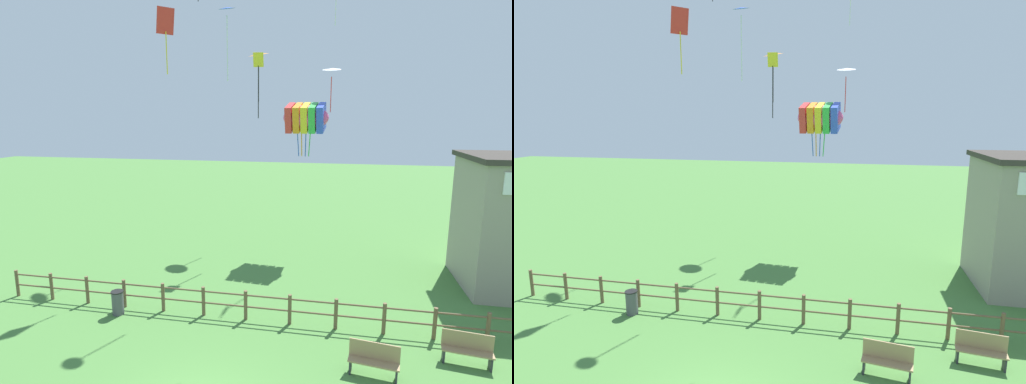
% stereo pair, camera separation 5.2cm
% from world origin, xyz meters
% --- Properties ---
extents(wooden_fence, '(20.90, 0.14, 1.20)m').
position_xyz_m(wooden_fence, '(0.00, 5.72, 0.67)').
color(wooden_fence, brown).
rests_on(wooden_fence, ground_plane).
extents(park_bench_near_fence, '(1.56, 0.62, 1.04)m').
position_xyz_m(park_bench_near_fence, '(4.63, 3.18, 0.54)').
color(park_bench_near_fence, '#9E7F56').
rests_on(park_bench_near_fence, ground_plane).
extents(park_bench_by_building, '(1.56, 0.61, 1.04)m').
position_xyz_m(park_bench_by_building, '(7.61, 4.39, 0.54)').
color(park_bench_by_building, '#9E7F56').
rests_on(park_bench_by_building, ground_plane).
extents(trash_bin, '(0.50, 0.50, 0.98)m').
position_xyz_m(trash_bin, '(-5.14, 5.11, 0.49)').
color(trash_bin, '#4C4C51').
rests_on(trash_bin, ground_plane).
extents(kite_rainbow_parafoil, '(2.80, 2.00, 3.12)m').
position_xyz_m(kite_rainbow_parafoil, '(1.40, 15.19, 7.77)').
color(kite_rainbow_parafoil, '#E54C8C').
extents(kite_white_delta, '(1.19, 1.18, 2.67)m').
position_xyz_m(kite_white_delta, '(2.75, 16.56, 10.54)').
color(kite_white_delta, white).
extents(kite_yellow_diamond, '(0.61, 0.37, 3.62)m').
position_xyz_m(kite_yellow_diamond, '(-1.29, 14.60, 10.21)').
color(kite_yellow_diamond, yellow).
extents(kite_blue_delta, '(0.87, 0.87, 3.20)m').
position_xyz_m(kite_blue_delta, '(-1.69, 9.59, 12.19)').
color(kite_blue_delta, blue).
extents(kite_red_diamond, '(0.82, 0.83, 3.07)m').
position_xyz_m(kite_red_diamond, '(-5.06, 10.68, 12.08)').
color(kite_red_diamond, red).
extents(kite_orange_delta, '(1.83, 1.83, 3.16)m').
position_xyz_m(kite_orange_delta, '(-1.83, 17.40, 11.64)').
color(kite_orange_delta, orange).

